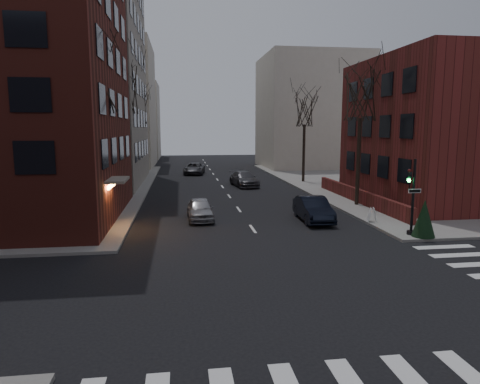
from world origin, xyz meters
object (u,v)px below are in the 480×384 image
object	(u,v)px
car_lane_far	(194,169)
sandwich_board	(372,215)
tree_right_a	(361,96)
traffic_signal	(412,202)
streetlamp_far	(146,140)
tree_right_b	(305,110)
tree_left_c	(138,108)
car_lane_silver	(200,209)
tree_left_a	(93,79)
car_lane_gray	(244,179)
parked_sedan	(313,209)
evergreen_shrub	(424,218)
streetlamp_near	(125,148)
tree_left_b	(122,90)

from	to	relation	value
car_lane_far	sandwich_board	size ratio (longest dim) A/B	5.95
tree_right_a	sandwich_board	distance (m)	9.49
traffic_signal	streetlamp_far	world-z (taller)	streetlamp_far
tree_right_b	tree_left_c	bearing A→B (deg)	155.56
traffic_signal	tree_right_b	distance (m)	23.71
tree_right_a	car_lane_silver	world-z (taller)	tree_right_a
tree_left_a	streetlamp_far	size ratio (longest dim) A/B	1.63
tree_left_a	car_lane_gray	world-z (taller)	tree_left_a
tree_left_c	tree_right_b	size ratio (longest dim) A/B	1.06
traffic_signal	streetlamp_far	size ratio (longest dim) A/B	0.64
tree_right_a	streetlamp_far	bearing A→B (deg)	125.31
tree_right_b	car_lane_gray	size ratio (longest dim) A/B	1.80
tree_right_b	parked_sedan	distance (m)	20.23
traffic_signal	car_lane_gray	world-z (taller)	traffic_signal
car_lane_silver	evergreen_shrub	world-z (taller)	evergreen_shrub
sandwich_board	traffic_signal	bearing A→B (deg)	-65.51
tree_left_c	streetlamp_near	world-z (taller)	tree_left_c
tree_right_a	car_lane_gray	world-z (taller)	tree_right_a
streetlamp_near	sandwich_board	distance (m)	18.69
tree_left_a	parked_sedan	xyz separation A→B (m)	(12.87, -0.44, -7.71)
tree_right_a	car_lane_gray	bearing A→B (deg)	118.87
evergreen_shrub	tree_left_a	bearing A→B (deg)	162.26
car_lane_silver	car_lane_far	distance (m)	27.16
traffic_signal	car_lane_gray	distance (m)	21.84
car_lane_far	evergreen_shrub	bearing A→B (deg)	-64.54
tree_right_b	car_lane_silver	distance (m)	21.80
traffic_signal	evergreen_shrub	size ratio (longest dim) A/B	2.05
tree_right_b	car_lane_far	xyz separation A→B (m)	(-11.16, 10.09, -6.88)
tree_right_b	tree_right_a	bearing A→B (deg)	-90.00
car_lane_gray	sandwich_board	xyz separation A→B (m)	(5.19, -17.73, -0.16)
car_lane_far	tree_right_b	bearing A→B (deg)	-34.41
tree_right_b	car_lane_far	world-z (taller)	tree_right_b
tree_left_c	car_lane_gray	distance (m)	16.52
car_lane_silver	tree_right_a	bearing A→B (deg)	13.63
car_lane_gray	car_lane_far	bearing A→B (deg)	102.84
tree_left_b	sandwich_board	world-z (taller)	tree_left_b
tree_left_b	tree_left_a	bearing A→B (deg)	-90.00
streetlamp_near	car_lane_silver	bearing A→B (deg)	-53.01
traffic_signal	streetlamp_far	xyz separation A→B (m)	(-16.14, 33.01, 2.33)
car_lane_gray	streetlamp_near	bearing A→B (deg)	-149.97
tree_left_c	streetlamp_near	size ratio (longest dim) A/B	1.55
tree_left_b	car_lane_far	distance (m)	19.18
tree_left_b	streetlamp_near	xyz separation A→B (m)	(0.60, -4.00, -4.68)
sandwich_board	streetlamp_near	bearing A→B (deg)	162.56
tree_right_a	car_lane_gray	distance (m)	15.55
tree_left_b	car_lane_silver	bearing A→B (deg)	-61.85
streetlamp_near	car_lane_gray	world-z (taller)	streetlamp_near
car_lane_far	tree_left_b	bearing A→B (deg)	-104.10
tree_left_a	evergreen_shrub	bearing A→B (deg)	-17.74
tree_left_b	streetlamp_near	world-z (taller)	tree_left_b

